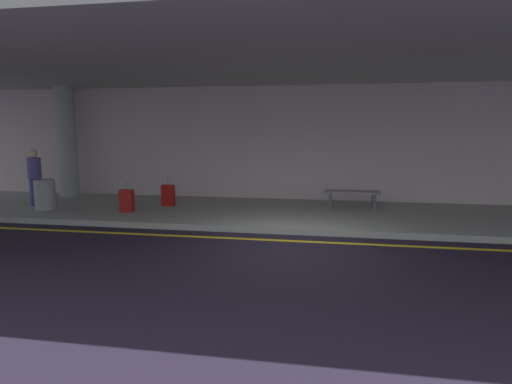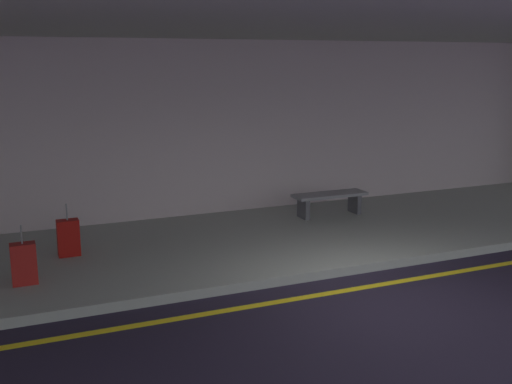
% 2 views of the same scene
% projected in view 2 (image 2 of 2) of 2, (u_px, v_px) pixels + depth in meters
% --- Properties ---
extents(ground_plane, '(60.00, 60.00, 0.00)m').
position_uv_depth(ground_plane, '(381.00, 298.00, 8.94)').
color(ground_plane, '#221C2D').
extents(sidewalk, '(26.00, 4.20, 0.15)m').
position_uv_depth(sidewalk, '(288.00, 237.00, 11.71)').
color(sidewalk, '#959992').
rests_on(sidewalk, ground).
extents(lane_stripe_yellow, '(26.00, 0.14, 0.01)m').
position_uv_depth(lane_stripe_yellow, '(364.00, 287.00, 9.35)').
color(lane_stripe_yellow, yellow).
rests_on(lane_stripe_yellow, ground).
extents(ceiling_overhang, '(28.00, 13.20, 0.30)m').
position_uv_depth(ceiling_overhang, '(303.00, 26.00, 10.44)').
color(ceiling_overhang, '#999C90').
rests_on(ceiling_overhang, support_column_far_left).
extents(terminal_back_wall, '(26.00, 0.30, 3.80)m').
position_uv_depth(terminal_back_wall, '(243.00, 130.00, 13.35)').
color(terminal_back_wall, '#BCABAE').
rests_on(terminal_back_wall, ground).
extents(suitcase_upright_primary, '(0.36, 0.22, 0.90)m').
position_uv_depth(suitcase_upright_primary, '(68.00, 238.00, 10.33)').
color(suitcase_upright_primary, '#980F0B').
rests_on(suitcase_upright_primary, sidewalk).
extents(suitcase_upright_secondary, '(0.36, 0.22, 0.90)m').
position_uv_depth(suitcase_upright_secondary, '(24.00, 264.00, 9.02)').
color(suitcase_upright_secondary, maroon).
rests_on(suitcase_upright_secondary, sidewalk).
extents(bench_metal, '(1.60, 0.50, 0.48)m').
position_uv_depth(bench_metal, '(330.00, 199.00, 12.99)').
color(bench_metal, slate).
rests_on(bench_metal, sidewalk).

